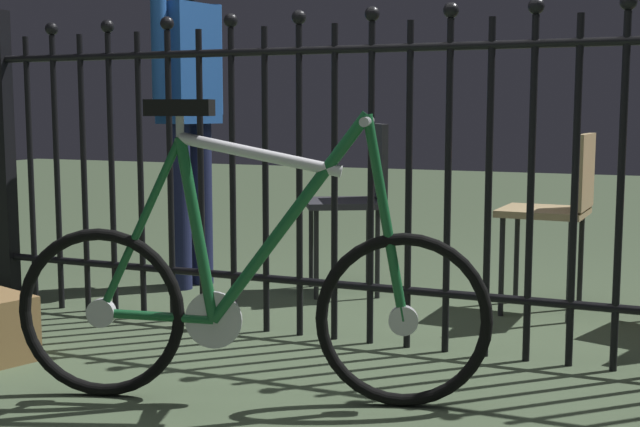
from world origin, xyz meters
TOP-DOWN VIEW (x-y plane):
  - ground_plane at (0.00, 0.00)m, footprint 20.00×20.00m
  - iron_fence at (-0.06, 0.56)m, footprint 3.73×0.07m
  - bicycle at (-0.15, -0.21)m, footprint 1.43×0.54m
  - chair_charcoal at (-0.41, 1.42)m, footprint 0.50×0.50m
  - chair_tan at (0.57, 1.34)m, footprint 0.38×0.38m
  - person_visitor at (-1.24, 1.22)m, footprint 0.24×0.47m

SIDE VIEW (x-z plane):
  - ground_plane at x=0.00m, z-range 0.00..0.00m
  - bicycle at x=-0.15m, z-range -0.13..0.80m
  - chair_tan at x=0.57m, z-range 0.10..0.90m
  - chair_charcoal at x=-0.41m, z-range 0.09..0.93m
  - iron_fence at x=-0.06m, z-range 0.00..1.35m
  - person_visitor at x=-1.24m, z-range 0.16..1.83m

